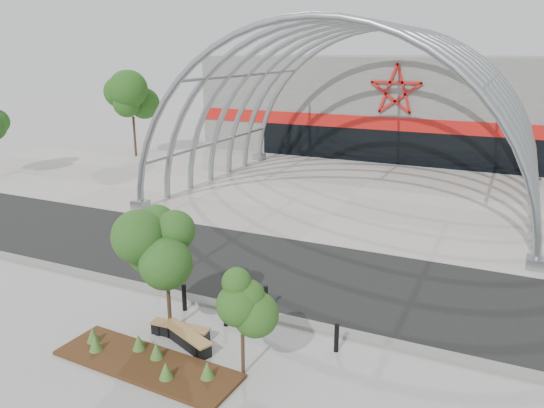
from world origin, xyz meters
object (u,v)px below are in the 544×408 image
(bench_1, at_px, (187,339))
(street_tree_1, at_px, (242,302))
(bollard_2, at_px, (266,298))
(street_tree_0, at_px, (166,248))
(bench_0, at_px, (180,331))

(bench_1, bearing_deg, street_tree_1, -14.40)
(bench_1, height_order, bollard_2, bollard_2)
(street_tree_0, distance_m, bench_0, 2.66)
(bench_0, bearing_deg, bollard_2, 59.27)
(bench_1, bearing_deg, bollard_2, 68.90)
(street_tree_0, bearing_deg, bollard_2, 49.30)
(street_tree_0, height_order, street_tree_1, street_tree_0)
(street_tree_1, height_order, bench_0, street_tree_1)
(bench_0, bearing_deg, bench_1, -35.18)
(street_tree_1, distance_m, bench_0, 3.47)
(street_tree_1, relative_size, bench_0, 1.55)
(bench_1, distance_m, bollard_2, 3.29)
(bollard_2, bearing_deg, bench_0, -120.73)
(street_tree_1, bearing_deg, bench_1, 165.60)
(bench_0, relative_size, bench_1, 0.92)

